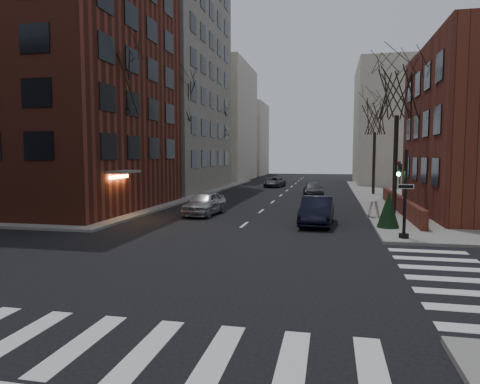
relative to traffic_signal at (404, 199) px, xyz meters
name	(u,v)px	position (x,y,z in m)	size (l,w,h in m)	color
ground	(162,291)	(-7.94, -8.99, -1.91)	(160.00, 160.00, 0.00)	black
sidewalk_far_left	(21,190)	(-36.94, 21.01, -1.83)	(44.00, 44.00, 0.15)	gray
building_left_brick	(46,84)	(-23.44, 7.51, 7.09)	(15.00, 15.00, 18.00)	maroon
building_left_tan	(134,65)	(-24.94, 25.01, 12.09)	(18.00, 18.00, 28.00)	gray
low_wall_right	(400,203)	(1.36, 10.01, -1.26)	(0.35, 16.00, 1.00)	maroon
building_distant_la	(205,123)	(-22.94, 46.01, 7.09)	(14.00, 16.00, 18.00)	beige
building_distant_ra	(410,125)	(7.06, 41.01, 6.09)	(14.00, 14.00, 16.00)	beige
building_distant_lb	(240,140)	(-20.94, 63.01, 5.09)	(10.00, 12.00, 14.00)	beige
traffic_signal	(404,199)	(0.00, 0.00, 0.00)	(0.76, 0.44, 4.00)	black
tree_left_a	(114,83)	(-16.74, 5.01, 6.56)	(4.18, 4.18, 10.26)	#2D231C
tree_left_b	(180,100)	(-16.74, 17.01, 7.00)	(4.40, 4.40, 10.80)	#2D231C
tree_left_c	(219,122)	(-16.74, 31.01, 6.12)	(3.96, 3.96, 9.72)	#2D231C
tree_right_a	(398,90)	(0.86, 9.01, 6.12)	(3.96, 3.96, 9.72)	#2D231C
tree_right_b	(375,117)	(0.86, 23.01, 5.68)	(3.74, 3.74, 9.18)	#2D231C
streetlamp_near	(170,151)	(-16.14, 13.01, 2.33)	(0.36, 0.36, 6.28)	black
streetlamp_far	(228,153)	(-16.14, 33.01, 2.33)	(0.36, 0.36, 6.28)	black
parked_sedan	(317,211)	(-3.94, 3.86, -1.12)	(1.67, 4.79, 1.58)	black
car_lane_silver	(204,203)	(-11.28, 6.38, -1.13)	(1.83, 4.54, 1.55)	#A9A9AE
car_lane_gray	(313,189)	(-4.85, 21.25, -1.28)	(1.77, 4.34, 1.26)	#3F3E43
car_lane_far	(275,182)	(-9.94, 31.90, -1.30)	(2.00, 4.34, 1.21)	#414247
sandwich_board	(374,209)	(-0.64, 6.60, -1.27)	(0.43, 0.61, 0.98)	white
evergreen_shrub	(388,209)	(-0.27, 2.84, -0.82)	(1.13, 1.13, 1.88)	#16321B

